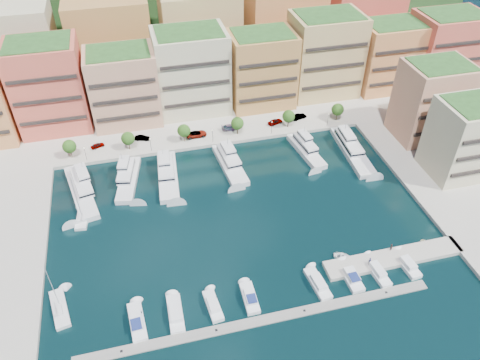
# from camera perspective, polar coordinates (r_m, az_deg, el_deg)

# --- Properties ---
(ground) EXTENTS (400.00, 400.00, 0.00)m
(ground) POSITION_cam_1_polar(r_m,az_deg,el_deg) (115.24, -0.15, -4.37)
(ground) COLOR black
(ground) RESTS_ON ground
(north_quay) EXTENTS (220.00, 64.00, 2.00)m
(north_quay) POSITION_cam_1_polar(r_m,az_deg,el_deg) (164.63, -5.51, 10.32)
(north_quay) COLOR #9E998E
(north_quay) RESTS_ON ground
(east_quay) EXTENTS (34.00, 76.00, 2.00)m
(east_quay) POSITION_cam_1_polar(r_m,az_deg,el_deg) (135.61, 27.10, -1.70)
(east_quay) COLOR #9E998E
(east_quay) RESTS_ON ground
(hillside) EXTENTS (240.00, 40.00, 58.00)m
(hillside) POSITION_cam_1_polar(r_m,az_deg,el_deg) (207.57, -7.90, 16.56)
(hillside) COLOR #173415
(hillside) RESTS_ON ground
(south_pontoon) EXTENTS (72.00, 2.20, 0.35)m
(south_pontoon) POSITION_cam_1_polar(r_m,az_deg,el_deg) (96.12, 2.59, -16.81)
(south_pontoon) COLOR gray
(south_pontoon) RESTS_ON ground
(finger_pier) EXTENTS (32.00, 5.00, 2.00)m
(finger_pier) POSITION_cam_1_polar(r_m,az_deg,el_deg) (111.03, 18.17, -9.16)
(finger_pier) COLOR #9E998E
(finger_pier) RESTS_ON ground
(apartment_1) EXTENTS (20.00, 16.50, 26.80)m
(apartment_1) POSITION_cam_1_polar(r_m,az_deg,el_deg) (149.79, -22.24, 10.57)
(apartment_1) COLOR #CD5644
(apartment_1) RESTS_ON north_quay
(apartment_2) EXTENTS (20.00, 15.50, 22.80)m
(apartment_2) POSITION_cam_1_polar(r_m,az_deg,el_deg) (147.02, -13.99, 10.97)
(apartment_2) COLOR tan
(apartment_2) RESTS_ON north_quay
(apartment_3) EXTENTS (22.00, 16.50, 25.80)m
(apartment_3) POSITION_cam_1_polar(r_m,az_deg,el_deg) (149.19, -5.93, 13.04)
(apartment_3) COLOR beige
(apartment_3) RESTS_ON north_quay
(apartment_4) EXTENTS (20.00, 15.50, 23.80)m
(apartment_4) POSITION_cam_1_polar(r_m,az_deg,el_deg) (152.13, 2.63, 13.34)
(apartment_4) COLOR #B37A43
(apartment_4) RESTS_ON north_quay
(apartment_5) EXTENTS (22.00, 16.50, 26.80)m
(apartment_5) POSITION_cam_1_polar(r_m,az_deg,el_deg) (160.37, 10.26, 14.79)
(apartment_5) COLOR tan
(apartment_5) RESTS_ON north_quay
(apartment_6) EXTENTS (20.00, 15.50, 22.80)m
(apartment_6) POSITION_cam_1_polar(r_m,az_deg,el_deg) (169.34, 17.53, 14.22)
(apartment_6) COLOR #C58048
(apartment_6) RESTS_ON north_quay
(apartment_7) EXTENTS (22.00, 16.50, 24.80)m
(apartment_7) POSITION_cam_1_polar(r_m,az_deg,el_deg) (178.29, 23.67, 14.38)
(apartment_7) COLOR #CD5644
(apartment_7) RESTS_ON north_quay
(apartment_east_a) EXTENTS (18.00, 14.50, 22.80)m
(apartment_east_a) POSITION_cam_1_polar(r_m,az_deg,el_deg) (146.34, 22.31, 8.94)
(apartment_east_a) COLOR tan
(apartment_east_a) RESTS_ON east_quay
(apartment_east_b) EXTENTS (18.00, 14.50, 20.80)m
(apartment_east_b) POSITION_cam_1_polar(r_m,az_deg,el_deg) (135.12, 26.12, 4.61)
(apartment_east_b) COLOR beige
(apartment_east_b) RESTS_ON east_quay
(backblock_0) EXTENTS (26.00, 18.00, 30.00)m
(backblock_0) POSITION_cam_1_polar(r_m,az_deg,el_deg) (170.82, -25.64, 13.76)
(backblock_0) COLOR beige
(backblock_0) RESTS_ON north_quay
(backblock_1) EXTENTS (26.00, 18.00, 30.00)m
(backblock_1) POSITION_cam_1_polar(r_m,az_deg,el_deg) (167.29, -15.39, 15.72)
(backblock_1) COLOR #B37A43
(backblock_1) RESTS_ON north_quay
(backblock_2) EXTENTS (26.00, 18.00, 30.00)m
(backblock_2) POSITION_cam_1_polar(r_m,az_deg,el_deg) (169.09, -4.85, 17.21)
(backblock_2) COLOR tan
(backblock_2) RESTS_ON north_quay
(backblock_3) EXTENTS (26.00, 18.00, 30.00)m
(backblock_3) POSITION_cam_1_polar(r_m,az_deg,el_deg) (176.05, 5.29, 18.11)
(backblock_3) COLOR #C58048
(backblock_3) RESTS_ON north_quay
(backblock_4) EXTENTS (26.00, 18.00, 30.00)m
(backblock_4) POSITION_cam_1_polar(r_m,az_deg,el_deg) (187.62, 14.49, 18.47)
(backblock_4) COLOR #CD5644
(backblock_4) RESTS_ON north_quay
(tree_0) EXTENTS (3.80, 3.80, 5.65)m
(tree_0) POSITION_cam_1_polar(r_m,az_deg,el_deg) (138.03, -20.09, 3.86)
(tree_0) COLOR #473323
(tree_0) RESTS_ON north_quay
(tree_1) EXTENTS (3.80, 3.80, 5.65)m
(tree_1) POSITION_cam_1_polar(r_m,az_deg,el_deg) (136.64, -13.51, 4.95)
(tree_1) COLOR #473323
(tree_1) RESTS_ON north_quay
(tree_2) EXTENTS (3.80, 3.80, 5.65)m
(tree_2) POSITION_cam_1_polar(r_m,az_deg,el_deg) (137.12, -6.86, 5.99)
(tree_2) COLOR #473323
(tree_2) RESTS_ON north_quay
(tree_3) EXTENTS (3.80, 3.80, 5.65)m
(tree_3) POSITION_cam_1_polar(r_m,az_deg,el_deg) (139.44, -0.32, 6.92)
(tree_3) COLOR #473323
(tree_3) RESTS_ON north_quay
(tree_4) EXTENTS (3.80, 3.80, 5.65)m
(tree_4) POSITION_cam_1_polar(r_m,az_deg,el_deg) (143.52, 5.94, 7.73)
(tree_4) COLOR #473323
(tree_4) RESTS_ON north_quay
(tree_5) EXTENTS (3.80, 3.80, 5.65)m
(tree_5) POSITION_cam_1_polar(r_m,az_deg,el_deg) (149.22, 11.82, 8.41)
(tree_5) COLOR #473323
(tree_5) RESTS_ON north_quay
(lamppost_0) EXTENTS (0.30, 0.30, 4.20)m
(lamppost_0) POSITION_cam_1_polar(r_m,az_deg,el_deg) (136.12, -18.39, 3.28)
(lamppost_0) COLOR black
(lamppost_0) RESTS_ON north_quay
(lamppost_1) EXTENTS (0.30, 0.30, 4.20)m
(lamppost_1) POSITION_cam_1_polar(r_m,az_deg,el_deg) (135.20, -10.87, 4.50)
(lamppost_1) COLOR black
(lamppost_1) RESTS_ON north_quay
(lamppost_2) EXTENTS (0.30, 0.30, 4.20)m
(lamppost_2) POSITION_cam_1_polar(r_m,az_deg,el_deg) (136.67, -3.36, 5.64)
(lamppost_2) COLOR black
(lamppost_2) RESTS_ON north_quay
(lamppost_3) EXTENTS (0.30, 0.30, 4.20)m
(lamppost_3) POSITION_cam_1_polar(r_m,az_deg,el_deg) (140.45, 3.89, 6.64)
(lamppost_3) COLOR black
(lamppost_3) RESTS_ON north_quay
(lamppost_4) EXTENTS (0.30, 0.30, 4.20)m
(lamppost_4) POSITION_cam_1_polar(r_m,az_deg,el_deg) (146.36, 10.69, 7.49)
(lamppost_4) COLOR black
(lamppost_4) RESTS_ON north_quay
(yacht_0) EXTENTS (9.14, 22.97, 7.30)m
(yacht_0) POSITION_cam_1_polar(r_m,az_deg,el_deg) (127.85, -18.83, -0.98)
(yacht_0) COLOR silver
(yacht_0) RESTS_ON ground
(yacht_1) EXTENTS (8.00, 19.01, 7.30)m
(yacht_1) POSITION_cam_1_polar(r_m,az_deg,el_deg) (128.24, -13.46, 0.33)
(yacht_1) COLOR silver
(yacht_1) RESTS_ON ground
(yacht_2) EXTENTS (6.55, 20.95, 7.30)m
(yacht_2) POSITION_cam_1_polar(r_m,az_deg,el_deg) (127.44, -8.85, 0.84)
(yacht_2) COLOR silver
(yacht_2) RESTS_ON ground
(yacht_3) EXTENTS (6.53, 19.31, 7.30)m
(yacht_3) POSITION_cam_1_polar(r_m,az_deg,el_deg) (129.90, -1.30, 2.24)
(yacht_3) COLOR silver
(yacht_3) RESTS_ON ground
(yacht_5) EXTENTS (6.33, 17.69, 7.30)m
(yacht_5) POSITION_cam_1_polar(r_m,az_deg,el_deg) (136.27, 7.99, 3.83)
(yacht_5) COLOR silver
(yacht_5) RESTS_ON ground
(yacht_6) EXTENTS (6.29, 24.00, 7.30)m
(yacht_6) POSITION_cam_1_polar(r_m,az_deg,el_deg) (138.95, 13.39, 3.83)
(yacht_6) COLOR silver
(yacht_6) RESTS_ON ground
(cruiser_1) EXTENTS (3.46, 9.15, 2.66)m
(cruiser_1) POSITION_cam_1_polar(r_m,az_deg,el_deg) (97.33, -12.42, -16.55)
(cruiser_1) COLOR white
(cruiser_1) RESTS_ON ground
(cruiser_2) EXTENTS (3.00, 8.93, 2.55)m
(cruiser_2) POSITION_cam_1_polar(r_m,az_deg,el_deg) (97.14, -7.86, -15.86)
(cruiser_2) COLOR white
(cruiser_2) RESTS_ON ground
(cruiser_3) EXTENTS (3.14, 7.84, 2.55)m
(cruiser_3) POSITION_cam_1_polar(r_m,az_deg,el_deg) (97.52, -3.30, -15.07)
(cruiser_3) COLOR white
(cruiser_3) RESTS_ON ground
(cruiser_4) EXTENTS (2.84, 7.74, 2.66)m
(cruiser_4) POSITION_cam_1_polar(r_m,az_deg,el_deg) (98.46, 1.20, -14.20)
(cruiser_4) COLOR white
(cruiser_4) RESTS_ON ground
(cruiser_6) EXTENTS (3.49, 8.77, 2.55)m
(cruiser_6) POSITION_cam_1_polar(r_m,az_deg,el_deg) (101.99, 9.47, -12.36)
(cruiser_6) COLOR white
(cruiser_6) RESTS_ON ground
(cruiser_7) EXTENTS (3.10, 8.30, 2.66)m
(cruiser_7) POSITION_cam_1_polar(r_m,az_deg,el_deg) (104.48, 13.34, -11.41)
(cruiser_7) COLOR white
(cruiser_7) RESTS_ON ground
(cruiser_8) EXTENTS (3.15, 8.94, 2.55)m
(cruiser_8) POSITION_cam_1_polar(r_m,az_deg,el_deg) (106.89, 16.31, -10.63)
(cruiser_8) COLOR white
(cruiser_8) RESTS_ON ground
(cruiser_9) EXTENTS (3.31, 7.95, 2.55)m
(cruiser_9) POSITION_cam_1_polar(r_m,az_deg,el_deg) (110.13, 19.68, -9.71)
(cruiser_9) COLOR white
(cruiser_9) RESTS_ON ground
(sailboat_2) EXTENTS (3.58, 7.82, 13.20)m
(sailboat_2) POSITION_cam_1_polar(r_m,az_deg,el_deg) (120.22, -18.65, -4.53)
(sailboat_2) COLOR silver
(sailboat_2) RESTS_ON ground
(sailboat_0) EXTENTS (4.70, 10.14, 13.20)m
(sailboat_0) POSITION_cam_1_polar(r_m,az_deg,el_deg) (103.72, -21.10, -14.48)
(sailboat_0) COLOR silver
(sailboat_0) RESTS_ON ground
(tender_0) EXTENTS (4.57, 3.98, 0.79)m
(tender_0) POSITION_cam_1_polar(r_m,az_deg,el_deg) (108.19, 12.33, -9.03)
(tender_0) COLOR white
(tender_0) RESTS_ON ground
(tender_3) EXTENTS (1.47, 1.30, 0.72)m
(tender_3) POSITION_cam_1_polar(r_m,az_deg,el_deg) (116.90, 21.38, -6.86)
(tender_3) COLOR beige
(tender_3) RESTS_ON ground
(car_0) EXTENTS (4.19, 2.89, 1.32)m
(car_0) POSITION_cam_1_polar(r_m,az_deg,el_deg) (141.54, -16.98, 4.05)
(car_0) COLOR gray
(car_0) RESTS_ON north_quay
(car_1) EXTENTS (4.57, 2.65, 1.42)m
(car_1) POSITION_cam_1_polar(r_m,az_deg,el_deg) (141.43, -11.86, 5.04)
(car_1) COLOR gray
(car_1) RESTS_ON north_quay
(car_2) EXTENTS (6.22, 2.99, 1.71)m
(car_2) POSITION_cam_1_polar(r_m,az_deg,el_deg) (140.49, -5.32, 5.60)
(car_2) COLOR gray
(car_2) RESTS_ON north_quay
(car_3) EXTENTS (5.52, 2.30, 1.59)m
(car_3) POSITION_cam_1_polar(r_m,az_deg,el_deg) (143.16, -1.16, 6.47)
(car_3) COLOR gray
(car_3) RESTS_ON north_quay
(car_4) EXTENTS (5.09, 3.26, 1.61)m
(car_4) POSITION_cam_1_polar(r_m,az_deg,el_deg) (146.12, 4.31, 7.11)
(car_4) COLOR gray
(car_4) RESTS_ON north_quay
(car_5) EXTENTS (5.18, 3.01, 1.62)m
(car_5) POSITION_cam_1_polar(r_m,az_deg,el_deg) (149.35, 7.21, 7.68)
(car_5) COLOR gray
(car_5) RESTS_ON north_quay
(person_0) EXTENTS (0.64, 0.74, 1.72)m
(person_0) POSITION_cam_1_polar(r_m,az_deg,el_deg) (106.75, 15.56, -9.44)
(person_0) COLOR #242449
(person_0) RESTS_ON finger_pier
(person_1) EXTENTS (0.99, 0.86, 1.75)m
(person_1) POSITION_cam_1_polar(r_m,az_deg,el_deg) (110.81, 17.92, -7.77)
(person_1) COLOR #4C322E
(person_1) RESTS_ON finger_pier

